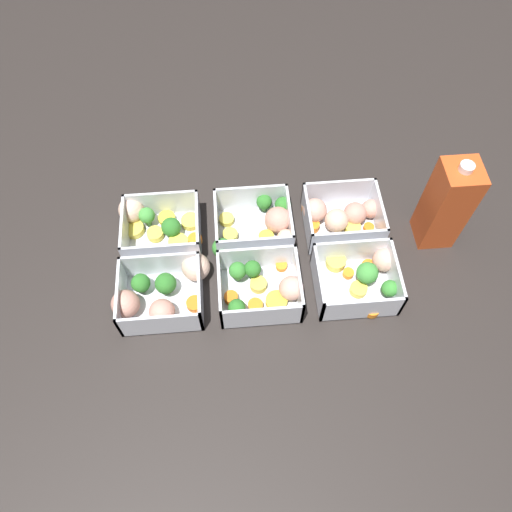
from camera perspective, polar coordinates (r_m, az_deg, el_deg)
name	(u,v)px	position (r m, az deg, el deg)	size (l,w,h in m)	color
ground_plane	(256,262)	(0.94, 0.00, -0.72)	(4.00, 4.00, 0.00)	#282321
container_near_left	(340,217)	(0.98, 9.62, 4.42)	(0.16, 0.13, 0.07)	silver
container_near_center	(260,226)	(0.95, 0.43, 3.44)	(0.17, 0.13, 0.07)	silver
container_near_right	(156,226)	(0.97, -11.31, 3.41)	(0.16, 0.14, 0.07)	silver
container_far_left	(364,277)	(0.92, 12.20, -2.31)	(0.16, 0.14, 0.07)	silver
container_far_center	(262,288)	(0.89, 0.69, -3.68)	(0.16, 0.12, 0.07)	silver
container_far_right	(162,292)	(0.89, -10.71, -4.06)	(0.18, 0.14, 0.07)	silver
juice_carton	(446,205)	(0.96, 20.92, 5.51)	(0.07, 0.07, 0.20)	#D14C1E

